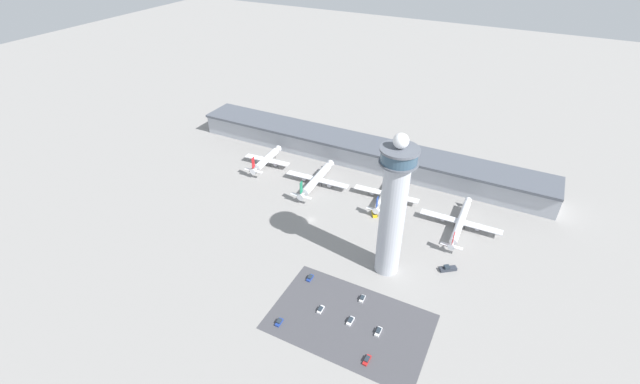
{
  "coord_description": "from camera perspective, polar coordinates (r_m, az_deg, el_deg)",
  "views": [
    {
      "loc": [
        87.18,
        -159.71,
        140.5
      ],
      "look_at": [
        -0.03,
        10.56,
        11.72
      ],
      "focal_mm": 24.0,
      "sensor_mm": 36.0,
      "label": 1
    }
  ],
  "objects": [
    {
      "name": "control_tower",
      "position": [
        182.25,
        9.72,
        -2.08
      ],
      "size": [
        15.82,
        15.82,
        69.23
      ],
      "color": "#ADB2BC",
      "rests_on": "ground"
    },
    {
      "name": "service_truck_catering",
      "position": [
        234.61,
        7.27,
        -2.91
      ],
      "size": [
        4.9,
        6.07,
        2.43
      ],
      "color": "black",
      "rests_on": "ground"
    },
    {
      "name": "terminal_building",
      "position": [
        279.44,
        5.59,
        5.33
      ],
      "size": [
        233.9,
        25.0,
        14.59
      ],
      "color": "#A3A8B2",
      "rests_on": "ground"
    },
    {
      "name": "car_red_hatchback",
      "position": [
        178.88,
        7.8,
        -17.95
      ],
      "size": [
        1.77,
        4.78,
        1.58
      ],
      "color": "black",
      "rests_on": "ground"
    },
    {
      "name": "airplane_gate_alpha",
      "position": [
        277.13,
        -7.15,
        4.3
      ],
      "size": [
        31.0,
        33.73,
        14.07
      ],
      "color": "white",
      "rests_on": "ground"
    },
    {
      "name": "ground_plane",
      "position": [
        229.89,
        -1.2,
        -3.74
      ],
      "size": [
        1000.0,
        1000.0,
        0.0
      ],
      "primitive_type": "plane",
      "color": "gray"
    },
    {
      "name": "airplane_gate_charlie",
      "position": [
        245.82,
        8.76,
        -0.24
      ],
      "size": [
        37.75,
        37.04,
        12.46
      ],
      "color": "white",
      "rests_on": "ground"
    },
    {
      "name": "parking_lot_surface",
      "position": [
        181.56,
        3.95,
        -16.87
      ],
      "size": [
        64.0,
        40.0,
        0.01
      ],
      "primitive_type": "cube",
      "color": "#424247",
      "rests_on": "ground"
    },
    {
      "name": "airplane_gate_bravo",
      "position": [
        255.47,
        -0.45,
        1.71
      ],
      "size": [
        39.8,
        42.68,
        14.02
      ],
      "color": "silver",
      "rests_on": "ground"
    },
    {
      "name": "car_navy_sedan",
      "position": [
        196.84,
        -1.33,
        -11.37
      ],
      "size": [
        1.82,
        4.36,
        1.5
      ],
      "color": "black",
      "rests_on": "ground"
    },
    {
      "name": "car_white_wagon",
      "position": [
        181.09,
        4.07,
        -16.77
      ],
      "size": [
        1.95,
        4.69,
        1.51
      ],
      "color": "black",
      "rests_on": "ground"
    },
    {
      "name": "service_truck_fuel",
      "position": [
        208.97,
        16.67,
        -9.76
      ],
      "size": [
        7.87,
        6.78,
        2.71
      ],
      "color": "black",
      "rests_on": "ground"
    },
    {
      "name": "car_maroon_suv",
      "position": [
        184.52,
        0.08,
        -15.39
      ],
      "size": [
        1.81,
        4.33,
        1.37
      ],
      "color": "black",
      "rests_on": "ground"
    },
    {
      "name": "car_grey_coupe",
      "position": [
        181.02,
        -5.47,
        -16.89
      ],
      "size": [
        1.95,
        4.13,
        1.55
      ],
      "color": "black",
      "rests_on": "ground"
    },
    {
      "name": "airplane_gate_delta",
      "position": [
        233.44,
        18.21,
        -3.81
      ],
      "size": [
        41.91,
        44.51,
        12.14
      ],
      "color": "silver",
      "rests_on": "ground"
    },
    {
      "name": "car_green_van",
      "position": [
        170.85,
        6.28,
        -21.36
      ],
      "size": [
        1.92,
        4.79,
        1.43
      ],
      "color": "black",
      "rests_on": "ground"
    },
    {
      "name": "car_black_suv",
      "position": [
        189.23,
        5.66,
        -13.96
      ],
      "size": [
        1.93,
        4.22,
        1.51
      ],
      "color": "black",
      "rests_on": "ground"
    }
  ]
}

